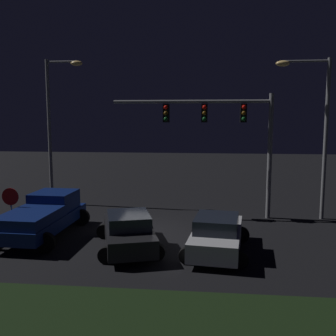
% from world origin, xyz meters
% --- Properties ---
extents(ground_plane, '(80.00, 80.00, 0.00)m').
position_xyz_m(ground_plane, '(0.00, 0.00, 0.00)').
color(ground_plane, black).
extents(pickup_truck, '(3.00, 5.47, 1.80)m').
position_xyz_m(pickup_truck, '(-4.46, -1.39, 1.00)').
color(pickup_truck, navy).
rests_on(pickup_truck, ground_plane).
extents(car_sedan, '(2.81, 4.58, 1.51)m').
position_xyz_m(car_sedan, '(3.17, -2.86, 0.74)').
color(car_sedan, '#B7B7BC').
rests_on(car_sedan, ground_plane).
extents(car_sedan_far, '(3.27, 4.73, 1.51)m').
position_xyz_m(car_sedan_far, '(-0.36, -2.80, 0.74)').
color(car_sedan_far, black).
rests_on(car_sedan_far, ground_plane).
extents(traffic_signal_gantry, '(8.32, 0.56, 6.50)m').
position_xyz_m(traffic_signal_gantry, '(3.54, 2.70, 4.90)').
color(traffic_signal_gantry, slate).
rests_on(traffic_signal_gantry, ground_plane).
extents(street_lamp_left, '(2.26, 0.44, 8.68)m').
position_xyz_m(street_lamp_left, '(-6.33, 4.86, 5.39)').
color(street_lamp_left, slate).
rests_on(street_lamp_left, ground_plane).
extents(street_lamp_right, '(2.73, 0.44, 8.23)m').
position_xyz_m(street_lamp_right, '(8.22, 2.83, 5.19)').
color(street_lamp_right, slate).
rests_on(street_lamp_right, ground_plane).
extents(stop_sign, '(0.76, 0.08, 2.23)m').
position_xyz_m(stop_sign, '(-5.77, -1.87, 1.56)').
color(stop_sign, slate).
rests_on(stop_sign, ground_plane).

